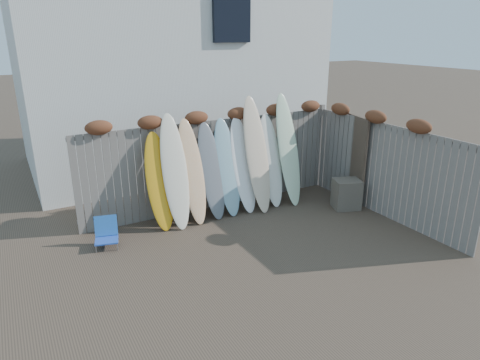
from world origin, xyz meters
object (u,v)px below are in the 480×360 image
wooden_crate (346,194)px  lattice_panel (350,157)px  beach_chair (106,233)px  surfboard_0 (159,182)px

wooden_crate → lattice_panel: lattice_panel is taller
beach_chair → lattice_panel: bearing=-3.3°
beach_chair → wooden_crate: size_ratio=0.82×
beach_chair → wooden_crate: bearing=-8.9°
beach_chair → surfboard_0: (1.19, 0.32, 0.72)m
wooden_crate → beach_chair: bearing=171.1°
lattice_panel → wooden_crate: bearing=-120.2°
beach_chair → surfboard_0: size_ratio=0.27×
beach_chair → surfboard_0: 1.42m
surfboard_0 → wooden_crate: bearing=-12.9°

